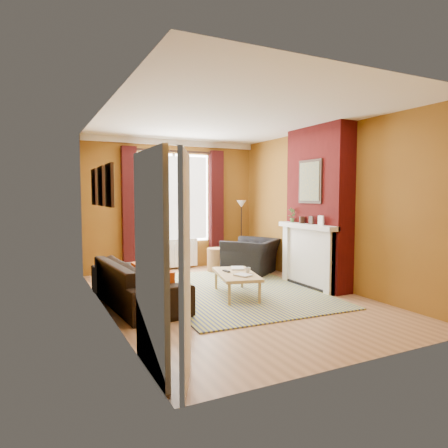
% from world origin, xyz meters
% --- Properties ---
extents(ground, '(5.50, 5.50, 0.00)m').
position_xyz_m(ground, '(0.00, 0.00, 0.00)').
color(ground, '#936742').
rests_on(ground, ground).
extents(room_walls, '(3.82, 5.54, 2.83)m').
position_xyz_m(room_walls, '(0.64, 0.27, 1.39)').
color(room_walls, brown).
rests_on(room_walls, ground).
extents(striped_rug, '(2.68, 3.59, 0.02)m').
position_xyz_m(striped_rug, '(0.24, 0.34, 0.01)').
color(striped_rug, navy).
rests_on(striped_rug, ground).
extents(sofa, '(1.02, 2.25, 0.64)m').
position_xyz_m(sofa, '(-1.42, 0.31, 0.32)').
color(sofa, black).
rests_on(sofa, ground).
extents(armchair, '(1.46, 1.44, 0.71)m').
position_xyz_m(armchair, '(1.24, 1.48, 0.36)').
color(armchair, black).
rests_on(armchair, ground).
extents(coffee_table, '(0.84, 1.26, 0.38)m').
position_xyz_m(coffee_table, '(0.10, 0.00, 0.34)').
color(coffee_table, tan).
rests_on(coffee_table, ground).
extents(wicker_stool, '(0.43, 0.43, 0.50)m').
position_xyz_m(wicker_stool, '(0.69, 2.00, 0.25)').
color(wicker_stool, olive).
rests_on(wicker_stool, ground).
extents(floor_lamp, '(0.27, 0.27, 1.50)m').
position_xyz_m(floor_lamp, '(1.50, 2.40, 1.18)').
color(floor_lamp, black).
rests_on(floor_lamp, ground).
extents(book_a, '(0.27, 0.31, 0.02)m').
position_xyz_m(book_a, '(-0.01, -0.28, 0.39)').
color(book_a, '#999999').
rests_on(book_a, coffee_table).
extents(book_b, '(0.31, 0.35, 0.02)m').
position_xyz_m(book_b, '(0.18, 0.35, 0.39)').
color(book_b, '#999999').
rests_on(book_b, coffee_table).
extents(mug, '(0.10, 0.10, 0.09)m').
position_xyz_m(mug, '(0.26, -0.07, 0.43)').
color(mug, '#999999').
rests_on(mug, coffee_table).
extents(tv_remote, '(0.06, 0.17, 0.02)m').
position_xyz_m(tv_remote, '(-0.01, 0.15, 0.39)').
color(tv_remote, black).
rests_on(tv_remote, coffee_table).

